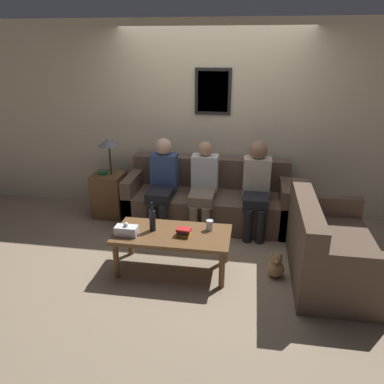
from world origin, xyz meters
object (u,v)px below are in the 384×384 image
couch_side (328,250)px  drinking_glass (210,225)px  teddy_bear (276,266)px  wine_bottle (152,220)px  person_middle (204,184)px  couch_main (208,201)px  person_right (256,184)px  coffee_table (172,238)px  person_left (162,180)px

couch_side → drinking_glass: bearing=90.8°
couch_side → teddy_bear: (-0.52, -0.11, -0.18)m
wine_bottle → person_middle: (0.40, 1.06, 0.04)m
couch_main → couch_side: (1.39, -1.11, 0.00)m
couch_main → person_right: (0.63, -0.18, 0.35)m
coffee_table → person_left: 1.15m
wine_bottle → person_right: (1.07, 1.05, 0.08)m
person_left → couch_main: bearing=18.1°
couch_side → couch_main: bearing=51.4°
couch_side → person_left: person_left is taller
person_left → person_right: (1.21, 0.01, 0.01)m
person_left → teddy_bear: bearing=-35.4°
couch_main → person_middle: 0.36m
drinking_glass → teddy_bear: bearing=-7.1°
wine_bottle → person_middle: size_ratio=0.29×
person_right → drinking_glass: bearing=-117.0°
coffee_table → person_right: 1.40m
couch_side → coffee_table: bearing=95.2°
coffee_table → person_middle: 1.12m
drinking_glass → person_middle: bearing=101.3°
couch_side → person_right: person_right is taller
person_left → person_middle: size_ratio=1.03×
couch_main → person_right: size_ratio=1.84×
couch_main → coffee_table: bearing=-100.2°
couch_side → coffee_table: 1.62m
coffee_table → person_left: bearing=108.3°
couch_main → drinking_glass: (0.15, -1.13, 0.20)m
wine_bottle → teddy_bear: bearing=0.7°
couch_side → wine_bottle: (-1.83, -0.12, 0.27)m
person_right → coffee_table: bearing=-128.6°
coffee_table → wine_bottle: size_ratio=3.77×
person_middle → person_right: size_ratio=0.96×
person_left → person_middle: 0.54m
teddy_bear → person_left: bearing=144.6°
coffee_table → teddy_bear: bearing=2.1°
couch_side → drinking_glass: (-1.23, -0.02, 0.20)m
couch_main → coffee_table: (-0.23, -1.26, 0.09)m
coffee_table → person_right: size_ratio=1.04×
person_right → teddy_bear: 1.18m
couch_main → couch_side: bearing=-38.6°
coffee_table → person_left: (-0.35, 1.07, 0.24)m
person_middle → wine_bottle: bearing=-110.9°
drinking_glass → teddy_bear: 0.81m
wine_bottle → person_left: 1.05m
couch_main → person_left: person_left is taller
person_right → person_left: bearing=-179.7°
drinking_glass → teddy_bear: drinking_glass is taller
couch_main → couch_side: 1.78m
coffee_table → person_middle: bearing=80.2°
wine_bottle → drinking_glass: size_ratio=2.91×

